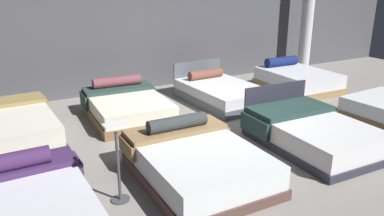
% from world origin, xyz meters
% --- Properties ---
extents(ground_plane, '(18.00, 18.00, 0.02)m').
position_xyz_m(ground_plane, '(0.00, 0.00, -0.01)').
color(ground_plane, gray).
extents(showroom_back_wall, '(18.00, 0.06, 3.50)m').
position_xyz_m(showroom_back_wall, '(0.00, 3.38, 1.75)').
color(showroom_back_wall, '#47474C').
rests_on(showroom_back_wall, ground_plane).
extents(bed_0, '(1.75, 2.17, 0.66)m').
position_xyz_m(bed_0, '(-3.47, -1.50, 0.21)').
color(bed_0, brown).
rests_on(bed_0, ground_plane).
extents(bed_1, '(1.65, 2.11, 0.73)m').
position_xyz_m(bed_1, '(-1.15, -1.46, 0.25)').
color(bed_1, brown).
rests_on(bed_1, ground_plane).
extents(bed_2, '(1.63, 2.19, 0.85)m').
position_xyz_m(bed_2, '(1.10, -1.42, 0.24)').
color(bed_2, '#292936').
rests_on(bed_2, ground_plane).
extents(bed_4, '(1.76, 2.22, 0.54)m').
position_xyz_m(bed_4, '(-3.43, 1.29, 0.25)').
color(bed_4, black).
rests_on(bed_4, ground_plane).
extents(bed_5, '(1.60, 2.07, 0.71)m').
position_xyz_m(bed_5, '(-1.15, 1.42, 0.24)').
color(bed_5, brown).
rests_on(bed_5, ground_plane).
extents(bed_6, '(1.52, 2.23, 0.79)m').
position_xyz_m(bed_6, '(1.11, 1.37, 0.22)').
color(bed_6, '#515760').
rests_on(bed_6, ground_plane).
extents(bed_7, '(1.52, 1.98, 0.74)m').
position_xyz_m(bed_7, '(3.42, 1.32, 0.26)').
color(bed_7, '#957348').
rests_on(bed_7, ground_plane).
extents(price_sign, '(0.28, 0.24, 1.04)m').
position_xyz_m(price_sign, '(-2.30, -1.50, 0.40)').
color(price_sign, '#3F3F44').
rests_on(price_sign, ground_plane).
extents(support_pillar, '(0.35, 0.35, 3.50)m').
position_xyz_m(support_pillar, '(5.03, 2.74, 1.75)').
color(support_pillar, silver).
rests_on(support_pillar, ground_plane).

